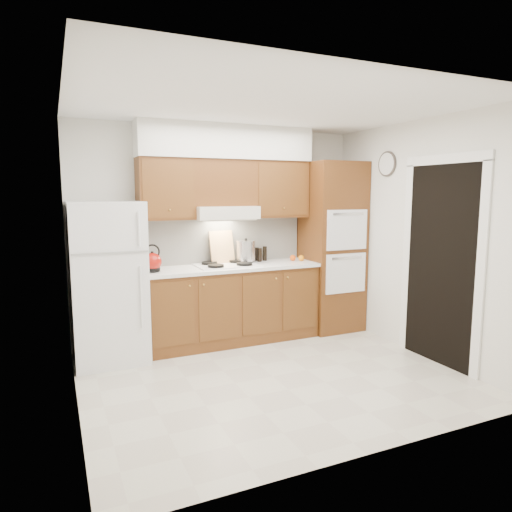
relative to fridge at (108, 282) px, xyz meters
The scene contains 26 objects.
floor 2.00m from the fridge, 39.06° to the right, with size 3.60×3.60×0.00m, color beige.
ceiling 2.51m from the fridge, 39.06° to the right, with size 3.60×3.60×0.00m, color white.
wall_back 1.52m from the fridge, 14.37° to the left, with size 3.60×0.02×2.60m, color silver.
wall_left 1.28m from the fridge, 109.11° to the right, with size 0.02×3.00×2.60m, color silver.
wall_right 3.43m from the fridge, 19.58° to the right, with size 0.02×3.00×2.60m, color silver.
fridge is the anchor object (origin of this frame).
base_cabinets 1.49m from the fridge, ahead, with size 2.11×0.60×0.90m, color brown.
countertop 1.43m from the fridge, ahead, with size 2.13×0.62×0.04m, color white.
backsplash 1.51m from the fridge, 13.56° to the left, with size 2.11×0.03×0.56m, color white.
oven_cabinet 2.86m from the fridge, ahead, with size 0.70×0.65×2.20m, color brown.
upper_cab_left 1.22m from the fridge, 15.78° to the left, with size 0.63×0.33×0.70m, color brown.
upper_cab_right 2.35m from the fridge, ahead, with size 0.73×0.33×0.70m, color brown.
range_hood 1.56m from the fridge, ahead, with size 0.75×0.45×0.15m, color silver.
upper_cab_over_hood 1.75m from the fridge, ahead, with size 0.75×0.33×0.55m, color brown.
soffit 2.11m from the fridge, ahead, with size 2.13×0.36×0.40m, color silver.
cooktop 1.38m from the fridge, ahead, with size 0.74×0.50×0.01m, color white.
doorway 3.53m from the fridge, 25.02° to the right, with size 0.02×0.90×2.10m, color black.
wall_clock 3.49m from the fridge, 10.48° to the right, with size 0.30×0.30×0.02m, color #3F3833.
kettle 0.51m from the fridge, ahead, with size 0.20×0.20×0.20m, color maroon.
cutting_board 1.43m from the fridge, 10.15° to the left, with size 0.31×0.02×0.42m, color tan.
stock_pot 1.70m from the fridge, ahead, with size 0.23×0.23×0.24m, color #BABABE.
condiment_a 1.99m from the fridge, ahead, with size 0.05×0.05×0.19m, color black.
condiment_b 1.89m from the fridge, ahead, with size 0.05×0.05×0.17m, color black.
condiment_c 1.91m from the fridge, ahead, with size 0.06×0.06×0.17m, color black.
orange_near 2.39m from the fridge, ahead, with size 0.07×0.07×0.07m, color orange.
orange_far 2.30m from the fridge, ahead, with size 0.08×0.08×0.08m, color #DD620B.
Camera 1 is at (-1.91, -3.88, 1.81)m, focal length 32.00 mm.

